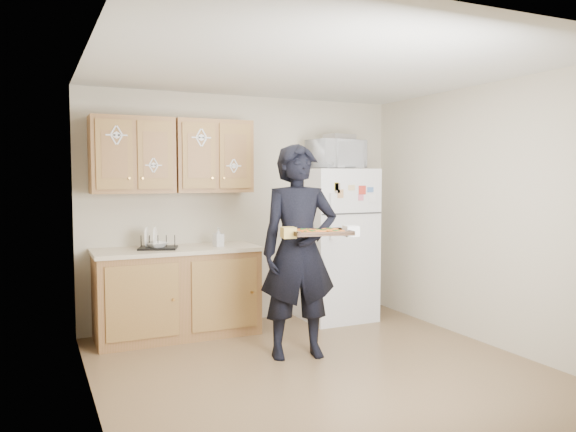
{
  "coord_description": "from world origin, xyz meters",
  "views": [
    {
      "loc": [
        -2.18,
        -4.07,
        1.62
      ],
      "look_at": [
        -0.1,
        0.45,
        1.27
      ],
      "focal_mm": 35.0,
      "sensor_mm": 36.0,
      "label": 1
    }
  ],
  "objects_px": {
    "baking_tray": "(320,233)",
    "microwave": "(336,154)",
    "person": "(299,251)",
    "dish_rack": "(158,242)",
    "refrigerator": "(336,244)"
  },
  "relations": [
    {
      "from": "dish_rack",
      "to": "refrigerator",
      "type": "bearing_deg",
      "value": -1.43
    },
    {
      "from": "baking_tray",
      "to": "refrigerator",
      "type": "bearing_deg",
      "value": 66.35
    },
    {
      "from": "refrigerator",
      "to": "baking_tray",
      "type": "relative_size",
      "value": 3.45
    },
    {
      "from": "baking_tray",
      "to": "microwave",
      "type": "xyz_separation_m",
      "value": [
        0.88,
        1.28,
        0.72
      ]
    },
    {
      "from": "person",
      "to": "microwave",
      "type": "xyz_separation_m",
      "value": [
        0.93,
        0.99,
        0.91
      ]
    },
    {
      "from": "refrigerator",
      "to": "baking_tray",
      "type": "xyz_separation_m",
      "value": [
        -0.91,
        -1.33,
        0.29
      ]
    },
    {
      "from": "microwave",
      "to": "dish_rack",
      "type": "bearing_deg",
      "value": 167.44
    },
    {
      "from": "microwave",
      "to": "dish_rack",
      "type": "distance_m",
      "value": 2.15
    },
    {
      "from": "person",
      "to": "dish_rack",
      "type": "distance_m",
      "value": 1.49
    },
    {
      "from": "person",
      "to": "microwave",
      "type": "bearing_deg",
      "value": 57.27
    },
    {
      "from": "refrigerator",
      "to": "dish_rack",
      "type": "xyz_separation_m",
      "value": [
        -1.99,
        0.05,
        0.12
      ]
    },
    {
      "from": "person",
      "to": "dish_rack",
      "type": "height_order",
      "value": "person"
    },
    {
      "from": "refrigerator",
      "to": "person",
      "type": "bearing_deg",
      "value": -132.91
    },
    {
      "from": "person",
      "to": "dish_rack",
      "type": "bearing_deg",
      "value": 143.9
    },
    {
      "from": "person",
      "to": "microwave",
      "type": "height_order",
      "value": "microwave"
    }
  ]
}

